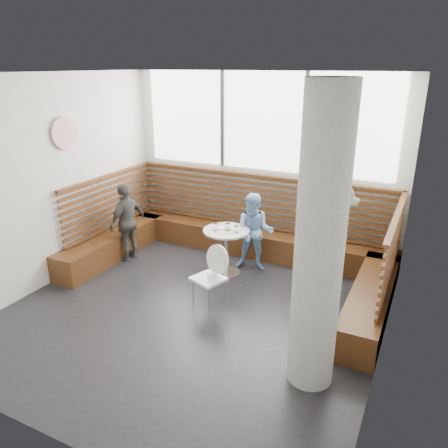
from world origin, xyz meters
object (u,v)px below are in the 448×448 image
at_px(cafe_table, 226,242).
at_px(adult_man, 333,242).
at_px(child_left, 127,222).
at_px(concrete_column, 320,245).
at_px(child_back, 254,232).
at_px(cafe_chair, 211,271).

xyz_separation_m(cafe_table, adult_man, (1.71, 0.07, 0.30)).
bearing_deg(child_left, adult_man, 99.06).
height_order(concrete_column, adult_man, concrete_column).
distance_m(adult_man, child_back, 1.41).
distance_m(cafe_chair, child_left, 2.22).
relative_size(cafe_table, cafe_chair, 0.86).
bearing_deg(child_back, cafe_table, -147.36).
bearing_deg(concrete_column, adult_man, 97.35).
bearing_deg(cafe_table, child_back, 46.07).
relative_size(cafe_table, child_left, 0.56).
relative_size(concrete_column, adult_man, 1.86).
relative_size(cafe_table, adult_man, 0.45).
bearing_deg(concrete_column, cafe_chair, 152.21).
relative_size(adult_man, child_left, 1.24).
bearing_deg(child_left, concrete_column, 70.35).
distance_m(child_back, child_left, 2.25).
bearing_deg(cafe_chair, child_back, 105.62).
distance_m(cafe_table, adult_man, 1.74).
bearing_deg(concrete_column, child_back, 125.41).
height_order(child_back, child_left, child_left).
height_order(adult_man, child_left, adult_man).
bearing_deg(adult_man, cafe_chair, 105.72).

